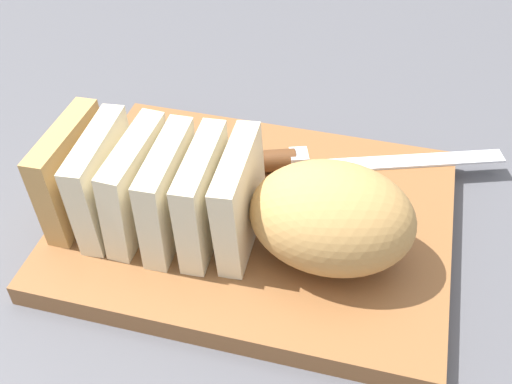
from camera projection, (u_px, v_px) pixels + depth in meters
name	position (u px, v px, depth m)	size (l,w,h in m)	color
ground_plane	(256.00, 229.00, 0.69)	(3.00, 3.00, 0.00)	#4C4C51
cutting_board	(256.00, 221.00, 0.68)	(0.41, 0.31, 0.02)	brown
bread_loaf	(245.00, 203.00, 0.60)	(0.36, 0.12, 0.11)	tan
bread_knife	(313.00, 161.00, 0.72)	(0.28, 0.12, 0.03)	silver
crumb_near_knife	(310.00, 216.00, 0.66)	(0.01, 0.01, 0.01)	tan
crumb_near_loaf	(308.00, 226.00, 0.65)	(0.00, 0.00, 0.00)	tan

